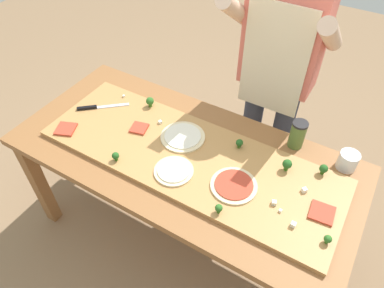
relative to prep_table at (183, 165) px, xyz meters
name	(u,v)px	position (x,y,z in m)	size (l,w,h in m)	color
ground_plane	(185,232)	(0.00, 0.00, -0.67)	(8.00, 8.00, 0.00)	#896B4C
prep_table	(183,165)	(0.00, 0.00, 0.00)	(1.78, 0.83, 0.76)	brown
cutting_board	(189,156)	(0.04, -0.02, 0.11)	(1.53, 0.53, 0.02)	#B27F47
chefs_knife	(96,107)	(-0.60, 0.02, 0.12)	(0.23, 0.21, 0.02)	#B7BABF
pizza_whole_tomato_red	(234,185)	(0.32, -0.08, 0.13)	(0.22, 0.22, 0.02)	beige
pizza_whole_cheese_artichoke	(174,171)	(0.04, -0.15, 0.13)	(0.19, 0.19, 0.02)	beige
pizza_whole_white_garlic	(183,137)	(-0.05, 0.07, 0.13)	(0.23, 0.23, 0.02)	beige
pizza_slice_near_right	(139,128)	(-0.28, 0.01, 0.12)	(0.08, 0.08, 0.01)	#BC3D28
pizza_slice_far_right	(322,213)	(0.71, -0.02, 0.12)	(0.10, 0.10, 0.01)	#BC3D28
pizza_slice_center	(66,129)	(-0.61, -0.20, 0.12)	(0.10, 0.10, 0.01)	#BC3D28
broccoli_floret_front_mid	(116,156)	(-0.24, -0.23, 0.15)	(0.04, 0.04, 0.05)	#2C5915
broccoli_floret_center_right	(328,239)	(0.77, -0.15, 0.14)	(0.03, 0.03, 0.04)	#366618
broccoli_floret_center_left	(324,169)	(0.65, 0.20, 0.15)	(0.04, 0.04, 0.05)	#2C5915
broccoli_floret_back_left	(150,101)	(-0.34, 0.20, 0.15)	(0.04, 0.04, 0.06)	#366618
broccoli_floret_front_right	(219,208)	(0.33, -0.24, 0.15)	(0.03, 0.03, 0.05)	#366618
broccoli_floret_front_left	(287,164)	(0.49, 0.14, 0.16)	(0.05, 0.05, 0.06)	#2C5915
broccoli_floret_back_mid	(239,143)	(0.24, 0.16, 0.15)	(0.04, 0.04, 0.05)	#2C5915
cheese_crumble_a	(160,122)	(-0.21, 0.10, 0.13)	(0.02, 0.02, 0.02)	white
cheese_crumble_b	(124,96)	(-0.52, 0.18, 0.12)	(0.01, 0.01, 0.01)	silver
cheese_crumble_c	(274,203)	(0.52, -0.08, 0.13)	(0.02, 0.02, 0.02)	silver
cheese_crumble_d	(293,225)	(0.63, -0.14, 0.13)	(0.02, 0.02, 0.02)	silver
cheese_crumble_e	(280,211)	(0.56, -0.10, 0.12)	(0.01, 0.01, 0.01)	white
cheese_crumble_f	(304,190)	(0.61, 0.05, 0.13)	(0.02, 0.02, 0.02)	white
flour_cup	(347,162)	(0.73, 0.32, 0.13)	(0.09, 0.09, 0.09)	white
sauce_jar	(298,134)	(0.47, 0.34, 0.17)	(0.08, 0.08, 0.15)	#517033
cook_center	(278,68)	(0.23, 0.62, 0.33)	(0.54, 0.39, 1.67)	#333847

